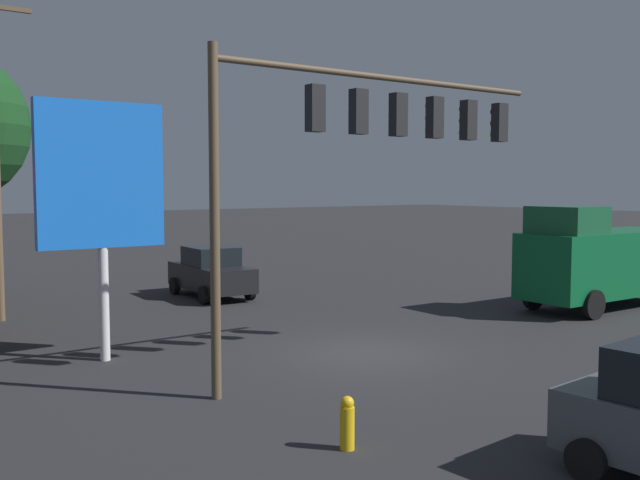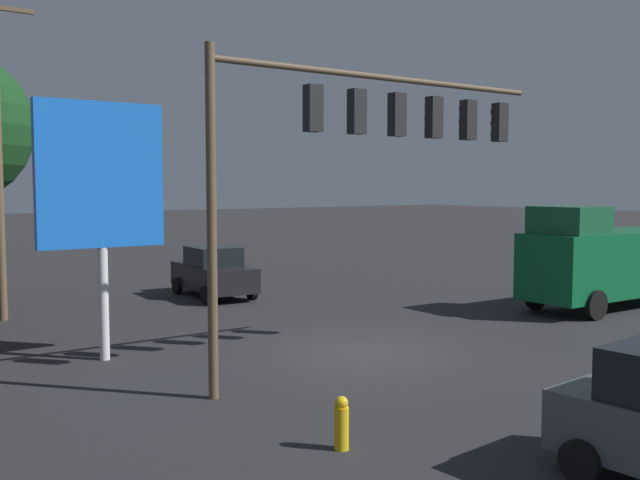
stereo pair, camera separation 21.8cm
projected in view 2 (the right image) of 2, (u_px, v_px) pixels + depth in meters
name	position (u px, v px, depth m)	size (l,w,h in m)	color
ground_plane	(365.00, 352.00, 18.22)	(200.00, 200.00, 0.00)	#262628
traffic_signal_assembly	(372.00, 131.00, 16.27)	(9.30, 0.43, 7.04)	brown
price_sign	(101.00, 182.00, 17.13)	(3.07, 0.27, 6.27)	silver
delivery_truck	(603.00, 260.00, 24.55)	(6.84, 2.65, 3.58)	#0C592D
sedan_waiting	(213.00, 272.00, 27.26)	(2.26, 4.50, 1.93)	black
fire_hydrant	(341.00, 423.00, 11.50)	(0.24, 0.24, 0.88)	gold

